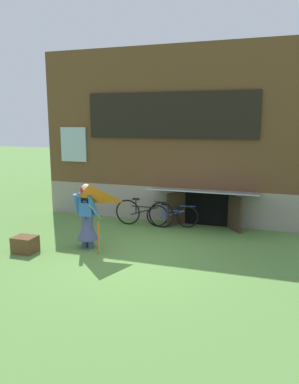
{
  "coord_description": "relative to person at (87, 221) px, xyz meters",
  "views": [
    {
      "loc": [
        2.95,
        -7.69,
        3.05
      ],
      "look_at": [
        -0.04,
        1.23,
        1.25
      ],
      "focal_mm": 34.79,
      "sensor_mm": 36.0,
      "label": 1
    }
  ],
  "objects": [
    {
      "name": "log_house",
      "position": [
        1.25,
        5.42,
        1.94
      ],
      "size": [
        8.26,
        6.12,
        5.2
      ],
      "color": "gray",
      "rests_on": "ground_plane"
    },
    {
      "name": "person",
      "position": [
        0.0,
        0.0,
        0.0
      ],
      "size": [
        0.61,
        0.52,
        1.58
      ],
      "rotation": [
        0.0,
        0.0,
        -0.27
      ],
      "color": "#474C75",
      "rests_on": "ground_plane"
    },
    {
      "name": "bicycle_blue",
      "position": [
        1.5,
        2.38,
        -0.32
      ],
      "size": [
        1.5,
        0.32,
        0.69
      ],
      "rotation": [
        0.0,
        0.0,
        0.18
      ],
      "color": "black",
      "rests_on": "ground_plane"
    },
    {
      "name": "wooden_crate",
      "position": [
        -1.24,
        -0.77,
        -0.47
      ],
      "size": [
        0.52,
        0.44,
        0.38
      ],
      "primitive_type": "cube",
      "color": "brown",
      "rests_on": "ground_plane"
    },
    {
      "name": "bicycle_black",
      "position": [
        0.69,
        2.23,
        -0.27
      ],
      "size": [
        1.8,
        0.08,
        0.82
      ],
      "rotation": [
        0.0,
        0.0,
        0.01
      ],
      "color": "black",
      "rests_on": "ground_plane"
    },
    {
      "name": "kite",
      "position": [
        0.37,
        -0.54,
        0.6
      ],
      "size": [
        0.92,
        0.94,
        1.56
      ],
      "color": "orange",
      "rests_on": "ground_plane"
    },
    {
      "name": "ground_plane",
      "position": [
        1.25,
        -0.08,
        -0.66
      ],
      "size": [
        60.0,
        60.0,
        0.0
      ],
      "primitive_type": "plane",
      "color": "#56843D"
    }
  ]
}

